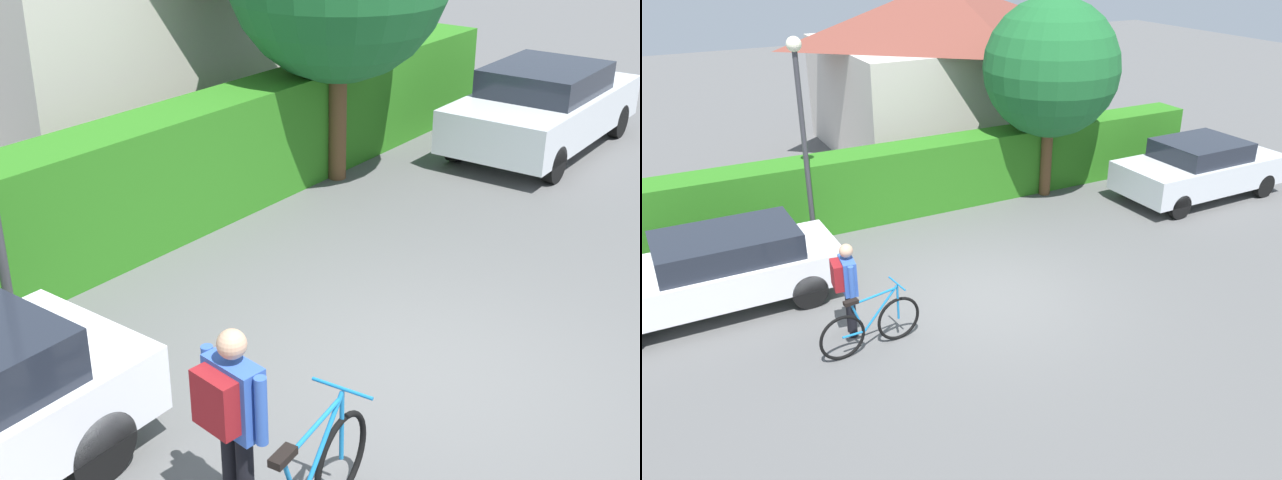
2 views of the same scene
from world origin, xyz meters
TOP-DOWN VIEW (x-y plane):
  - ground_plane at (0.00, 0.00)m, footprint 60.00×60.00m
  - hedge_row at (0.00, 4.27)m, footprint 16.47×0.90m
  - house_distant at (3.58, 8.79)m, footprint 7.03×5.91m
  - parked_car_near at (-4.28, 1.88)m, footprint 4.43×1.68m
  - parked_car_far at (6.97, 1.88)m, footprint 4.14×1.85m
  - bicycle at (-2.37, -0.52)m, footprint 1.70×0.50m
  - person_rider at (-2.54, 0.03)m, footprint 0.39×0.65m
  - street_lamp at (-2.15, 3.33)m, footprint 0.28×0.28m
  - tree_kerbside at (3.78, 3.74)m, footprint 3.16×3.16m

SIDE VIEW (x-z plane):
  - ground_plane at x=0.00m, z-range 0.00..0.00m
  - bicycle at x=-2.37m, z-range -0.10..0.92m
  - parked_car_near at x=-4.28m, z-range 0.05..1.41m
  - parked_car_far at x=6.97m, z-range 0.03..1.43m
  - hedge_row at x=0.00m, z-range 0.00..1.59m
  - person_rider at x=-2.54m, z-range 0.17..1.77m
  - house_distant at x=3.58m, z-range 0.05..4.74m
  - street_lamp at x=-2.15m, z-range 0.62..4.84m
  - tree_kerbside at x=3.78m, z-range 0.74..5.40m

